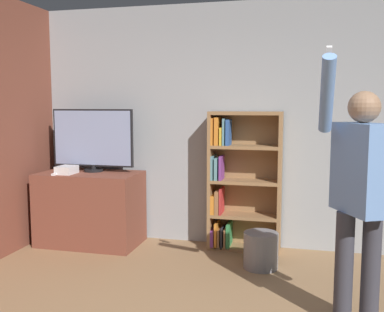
{
  "coord_description": "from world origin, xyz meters",
  "views": [
    {
      "loc": [
        0.67,
        -2.28,
        1.59
      ],
      "look_at": [
        -0.3,
        1.61,
        1.13
      ],
      "focal_mm": 42.0,
      "sensor_mm": 36.0,
      "label": 1
    }
  ],
  "objects_px": {
    "game_console": "(67,170)",
    "bookshelf": "(238,183)",
    "person": "(361,186)",
    "waste_bin": "(261,250)",
    "television": "(93,140)"
  },
  "relations": [
    {
      "from": "game_console",
      "to": "bookshelf",
      "type": "xyz_separation_m",
      "value": [
        1.87,
        0.35,
        -0.12
      ]
    },
    {
      "from": "person",
      "to": "waste_bin",
      "type": "distance_m",
      "value": 1.53
    },
    {
      "from": "waste_bin",
      "to": "bookshelf",
      "type": "bearing_deg",
      "value": 119.29
    },
    {
      "from": "game_console",
      "to": "person",
      "type": "xyz_separation_m",
      "value": [
        2.94,
        -1.19,
        0.16
      ]
    },
    {
      "from": "bookshelf",
      "to": "waste_bin",
      "type": "height_order",
      "value": "bookshelf"
    },
    {
      "from": "person",
      "to": "game_console",
      "type": "bearing_deg",
      "value": -139.7
    },
    {
      "from": "person",
      "to": "bookshelf",
      "type": "bearing_deg",
      "value": -172.99
    },
    {
      "from": "game_console",
      "to": "person",
      "type": "distance_m",
      "value": 3.18
    },
    {
      "from": "television",
      "to": "person",
      "type": "height_order",
      "value": "person"
    },
    {
      "from": "television",
      "to": "game_console",
      "type": "xyz_separation_m",
      "value": [
        -0.21,
        -0.24,
        -0.32
      ]
    },
    {
      "from": "television",
      "to": "bookshelf",
      "type": "relative_size",
      "value": 0.64
    },
    {
      "from": "person",
      "to": "waste_bin",
      "type": "height_order",
      "value": "person"
    },
    {
      "from": "waste_bin",
      "to": "person",
      "type": "bearing_deg",
      "value": -52.82
    },
    {
      "from": "bookshelf",
      "to": "waste_bin",
      "type": "distance_m",
      "value": 0.84
    },
    {
      "from": "television",
      "to": "bookshelf",
      "type": "height_order",
      "value": "television"
    }
  ]
}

